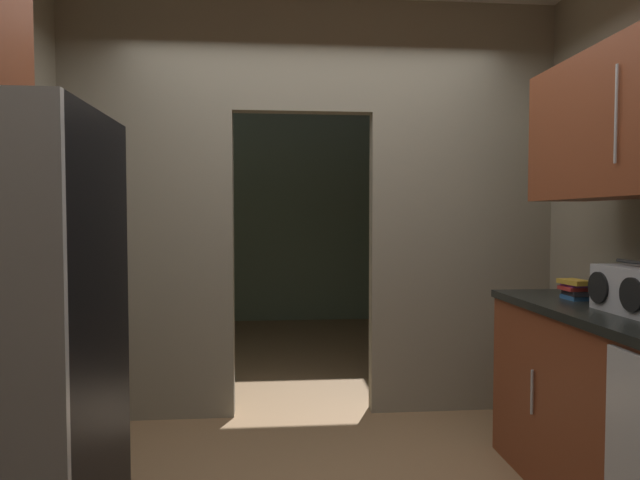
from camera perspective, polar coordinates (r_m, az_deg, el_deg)
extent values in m
cube|color=gray|center=(3.84, -17.31, 3.06)|extent=(1.11, 0.12, 2.81)
cube|color=gray|center=(3.97, 14.29, 3.07)|extent=(1.26, 0.12, 2.81)
cube|color=gray|center=(3.90, -1.82, 18.45)|extent=(0.94, 0.12, 0.75)
cube|color=slate|center=(7.20, -2.75, 2.83)|extent=(3.31, 0.10, 2.81)
cube|color=slate|center=(5.63, -18.61, 2.81)|extent=(0.10, 3.45, 2.81)
cube|color=slate|center=(5.79, 14.07, 2.85)|extent=(0.10, 3.45, 2.81)
cube|color=black|center=(2.30, -30.17, -10.19)|extent=(0.72, 0.68, 1.73)
cylinder|color=#B7BABC|center=(2.36, 30.01, -19.37)|extent=(0.01, 0.01, 0.22)
cylinder|color=#B7BABC|center=(3.00, 21.09, -14.47)|extent=(0.01, 0.01, 0.22)
cylinder|color=#B7BABC|center=(2.64, 28.31, 11.42)|extent=(0.01, 0.01, 0.41)
cube|color=#B2B2B7|center=(2.76, 29.92, -4.57)|extent=(0.19, 0.38, 0.20)
cylinder|color=#262626|center=(2.75, 29.98, -2.04)|extent=(0.02, 0.27, 0.02)
cylinder|color=black|center=(2.61, 29.52, -4.95)|extent=(0.01, 0.14, 0.14)
cylinder|color=black|center=(2.80, 26.84, -4.41)|extent=(0.01, 0.14, 0.14)
cube|color=#2D609E|center=(3.11, 24.95, -5.40)|extent=(0.10, 0.13, 0.02)
cube|color=black|center=(3.10, 25.02, -5.00)|extent=(0.10, 0.13, 0.02)
cube|color=red|center=(3.11, 24.80, -4.57)|extent=(0.11, 0.13, 0.02)
cube|color=#8C3893|center=(3.11, 24.93, -4.26)|extent=(0.10, 0.12, 0.01)
cube|color=gold|center=(3.09, 24.86, -3.96)|extent=(0.12, 0.17, 0.02)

